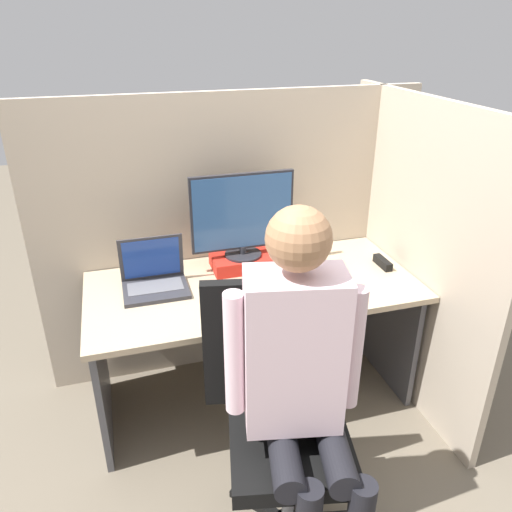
# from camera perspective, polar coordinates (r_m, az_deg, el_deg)

# --- Properties ---
(ground_plane) EXTENTS (12.00, 12.00, 0.00)m
(ground_plane) POSITION_cam_1_polar(r_m,az_deg,el_deg) (2.65, 2.14, -20.72)
(ground_plane) COLOR #665B4C
(cubicle_panel_back) EXTENTS (2.14, 0.05, 1.59)m
(cubicle_panel_back) POSITION_cam_1_polar(r_m,az_deg,el_deg) (2.81, -2.56, 2.08)
(cubicle_panel_back) COLOR tan
(cubicle_panel_back) RESTS_ON ground
(cubicle_panel_right) EXTENTS (0.04, 1.40, 1.59)m
(cubicle_panel_right) POSITION_cam_1_polar(r_m,az_deg,el_deg) (2.73, 17.43, 0.16)
(cubicle_panel_right) COLOR tan
(cubicle_panel_right) RESTS_ON ground
(desk) EXTENTS (1.64, 0.75, 0.71)m
(desk) POSITION_cam_1_polar(r_m,az_deg,el_deg) (2.58, -0.29, -6.40)
(desk) COLOR tan
(desk) RESTS_ON ground
(paper_box) EXTENTS (0.33, 0.20, 0.07)m
(paper_box) POSITION_cam_1_polar(r_m,az_deg,el_deg) (2.65, -1.44, -0.60)
(paper_box) COLOR red
(paper_box) RESTS_ON desk
(monitor) EXTENTS (0.54, 0.19, 0.45)m
(monitor) POSITION_cam_1_polar(r_m,az_deg,el_deg) (2.55, -1.52, 4.68)
(monitor) COLOR #232328
(monitor) RESTS_ON paper_box
(laptop) EXTENTS (0.31, 0.24, 0.26)m
(laptop) POSITION_cam_1_polar(r_m,az_deg,el_deg) (2.49, -11.53, -2.69)
(laptop) COLOR #2D2D33
(laptop) RESTS_ON desk
(mouse) EXTENTS (0.07, 0.04, 0.03)m
(mouse) POSITION_cam_1_polar(r_m,az_deg,el_deg) (2.31, -4.05, -5.54)
(mouse) COLOR black
(mouse) RESTS_ON desk
(stapler) EXTENTS (0.04, 0.15, 0.04)m
(stapler) POSITION_cam_1_polar(r_m,az_deg,el_deg) (2.76, 14.27, -0.74)
(stapler) COLOR black
(stapler) RESTS_ON desk
(carrot_toy) EXTENTS (0.04, 0.16, 0.04)m
(carrot_toy) POSITION_cam_1_polar(r_m,az_deg,el_deg) (2.46, 9.95, -3.67)
(carrot_toy) COLOR orange
(carrot_toy) RESTS_ON desk
(office_chair) EXTENTS (0.55, 0.60, 1.04)m
(office_chair) POSITION_cam_1_polar(r_m,az_deg,el_deg) (2.04, 2.38, -17.30)
(office_chair) COLOR black
(office_chair) RESTS_ON ground
(person) EXTENTS (0.47, 0.48, 1.41)m
(person) POSITION_cam_1_polar(r_m,az_deg,el_deg) (1.75, 5.22, -13.43)
(person) COLOR black
(person) RESTS_ON ground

